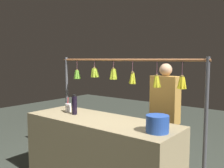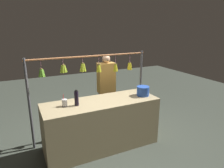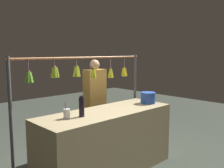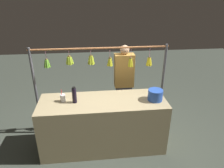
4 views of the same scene
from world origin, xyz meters
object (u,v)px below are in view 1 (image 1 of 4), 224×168
object	(u,v)px
blue_bucket	(157,124)
drink_cup	(68,108)
water_bottle	(74,105)
vendor_person	(165,121)

from	to	relation	value
blue_bucket	drink_cup	distance (m)	1.46
water_bottle	drink_cup	xyz separation A→B (m)	(0.19, -0.06, -0.07)
drink_cup	vendor_person	world-z (taller)	vendor_person
vendor_person	blue_bucket	bearing A→B (deg)	112.01
water_bottle	drink_cup	bearing A→B (deg)	-16.61
water_bottle	vendor_person	world-z (taller)	vendor_person
blue_bucket	drink_cup	bearing A→B (deg)	-4.33
blue_bucket	drink_cup	xyz separation A→B (m)	(1.46, -0.11, -0.03)
blue_bucket	drink_cup	size ratio (longest dim) A/B	1.15
blue_bucket	drink_cup	world-z (taller)	drink_cup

